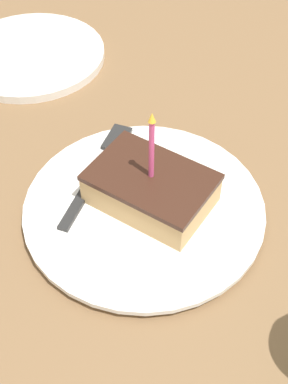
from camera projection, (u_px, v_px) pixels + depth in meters
The scene contains 5 objects.
ground_plane at pixel (169, 215), 0.62m from camera, with size 2.40×2.40×0.04m.
plate at pixel (144, 208), 0.59m from camera, with size 0.27×0.27×0.02m.
cake_slice at pixel (151, 188), 0.58m from camera, with size 0.09×0.13×0.12m.
fork at pixel (100, 166), 0.62m from camera, with size 0.17×0.06×0.00m.
side_plate at pixel (31, 55), 0.80m from camera, with size 0.22×0.22×0.01m.
Camera 1 is at (0.35, 0.19, 0.46)m, focal length 50.00 mm.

